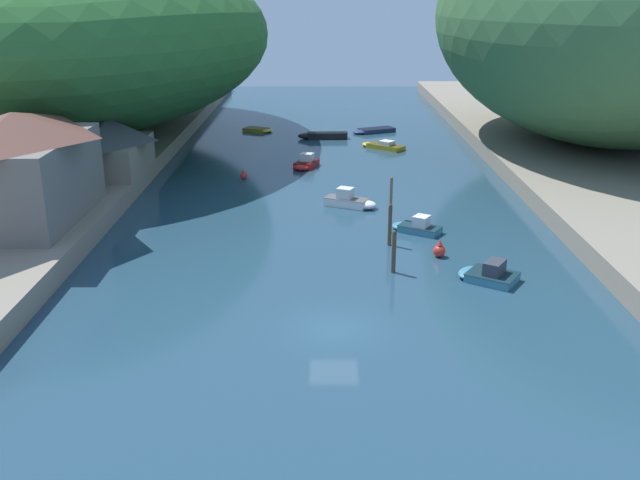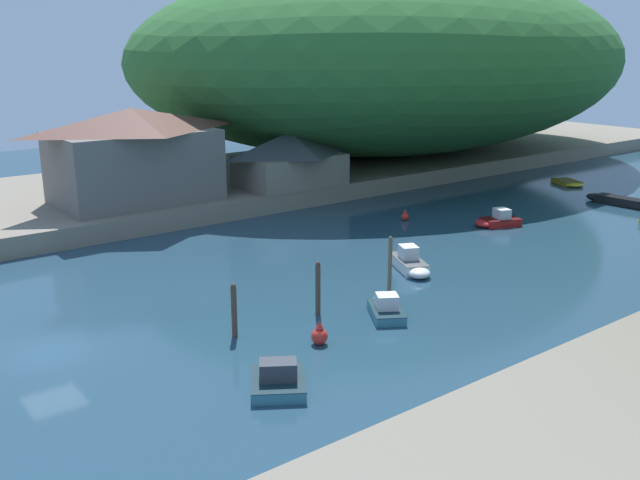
{
  "view_description": "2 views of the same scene",
  "coord_description": "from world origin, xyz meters",
  "px_view_note": "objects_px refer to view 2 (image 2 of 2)",
  "views": [
    {
      "loc": [
        -0.72,
        -32.48,
        16.24
      ],
      "look_at": [
        -0.54,
        11.5,
        0.71
      ],
      "focal_mm": 40.0,
      "sensor_mm": 36.0,
      "label": 1
    },
    {
      "loc": [
        31.18,
        -8.57,
        13.71
      ],
      "look_at": [
        -1.34,
        16.71,
        2.11
      ],
      "focal_mm": 40.0,
      "sensor_mm": 36.0,
      "label": 2
    }
  ],
  "objects_px": {
    "boat_cabin_cruiser": "(569,183)",
    "person_on_quay": "(208,188)",
    "boat_yellow_tender": "(278,377)",
    "channel_buoy_far": "(319,335)",
    "boat_white_cruiser": "(615,200)",
    "channel_buoy_near": "(405,216)",
    "boathouse_shed": "(290,158)",
    "person_by_boathouse": "(202,189)",
    "waterfront_building": "(134,154)",
    "boat_red_skiff": "(497,221)",
    "boat_small_dinghy": "(385,308)",
    "boat_far_right_bank": "(411,264)"
  },
  "relations": [
    {
      "from": "boat_cabin_cruiser",
      "to": "person_on_quay",
      "type": "distance_m",
      "value": 36.01
    },
    {
      "from": "boat_yellow_tender",
      "to": "channel_buoy_far",
      "type": "distance_m",
      "value": 4.47
    },
    {
      "from": "boat_white_cruiser",
      "to": "channel_buoy_near",
      "type": "height_order",
      "value": "channel_buoy_near"
    },
    {
      "from": "boathouse_shed",
      "to": "boat_yellow_tender",
      "type": "height_order",
      "value": "boathouse_shed"
    },
    {
      "from": "person_by_boathouse",
      "to": "boat_white_cruiser",
      "type": "bearing_deg",
      "value": -49.66
    },
    {
      "from": "boat_yellow_tender",
      "to": "boat_white_cruiser",
      "type": "height_order",
      "value": "boat_yellow_tender"
    },
    {
      "from": "boat_cabin_cruiser",
      "to": "person_on_quay",
      "type": "xyz_separation_m",
      "value": [
        -9.68,
        -34.61,
        2.27
      ]
    },
    {
      "from": "person_by_boathouse",
      "to": "boathouse_shed",
      "type": "bearing_deg",
      "value": -14.45
    },
    {
      "from": "waterfront_building",
      "to": "person_by_boathouse",
      "type": "height_order",
      "value": "waterfront_building"
    },
    {
      "from": "waterfront_building",
      "to": "boat_cabin_cruiser",
      "type": "xyz_separation_m",
      "value": [
        12.66,
        39.28,
        -5.03
      ]
    },
    {
      "from": "boathouse_shed",
      "to": "boat_yellow_tender",
      "type": "distance_m",
      "value": 34.59
    },
    {
      "from": "channel_buoy_near",
      "to": "channel_buoy_far",
      "type": "xyz_separation_m",
      "value": [
        14.55,
        -19.81,
        0.1
      ]
    },
    {
      "from": "boathouse_shed",
      "to": "boat_red_skiff",
      "type": "height_order",
      "value": "boathouse_shed"
    },
    {
      "from": "boat_small_dinghy",
      "to": "boat_cabin_cruiser",
      "type": "relative_size",
      "value": 0.97
    },
    {
      "from": "channel_buoy_far",
      "to": "boat_red_skiff",
      "type": "bearing_deg",
      "value": 110.56
    },
    {
      "from": "channel_buoy_near",
      "to": "person_on_quay",
      "type": "xyz_separation_m",
      "value": [
        -10.1,
        -11.82,
        2.11
      ]
    },
    {
      "from": "boathouse_shed",
      "to": "channel_buoy_far",
      "type": "relative_size",
      "value": 8.01
    },
    {
      "from": "boat_white_cruiser",
      "to": "person_by_boathouse",
      "type": "relative_size",
      "value": 3.39
    },
    {
      "from": "channel_buoy_near",
      "to": "person_by_boathouse",
      "type": "bearing_deg",
      "value": -128.62
    },
    {
      "from": "boat_yellow_tender",
      "to": "channel_buoy_far",
      "type": "height_order",
      "value": "boat_yellow_tender"
    },
    {
      "from": "boathouse_shed",
      "to": "boat_yellow_tender",
      "type": "relative_size",
      "value": 2.36
    },
    {
      "from": "boat_far_right_bank",
      "to": "person_on_quay",
      "type": "bearing_deg",
      "value": -56.02
    },
    {
      "from": "boathouse_shed",
      "to": "boat_white_cruiser",
      "type": "xyz_separation_m",
      "value": [
        17.97,
        21.62,
        -3.56
      ]
    },
    {
      "from": "boat_white_cruiser",
      "to": "person_by_boathouse",
      "type": "bearing_deg",
      "value": 148.43
    },
    {
      "from": "channel_buoy_far",
      "to": "boat_small_dinghy",
      "type": "bearing_deg",
      "value": 100.0
    },
    {
      "from": "boat_far_right_bank",
      "to": "channel_buoy_near",
      "type": "distance_m",
      "value": 12.76
    },
    {
      "from": "boathouse_shed",
      "to": "boat_small_dinghy",
      "type": "height_order",
      "value": "boathouse_shed"
    },
    {
      "from": "boat_yellow_tender",
      "to": "boat_white_cruiser",
      "type": "bearing_deg",
      "value": 46.04
    },
    {
      "from": "boat_white_cruiser",
      "to": "person_on_quay",
      "type": "relative_size",
      "value": 3.39
    },
    {
      "from": "boathouse_shed",
      "to": "boat_cabin_cruiser",
      "type": "xyz_separation_m",
      "value": [
        10.5,
        26.05,
        -3.72
      ]
    },
    {
      "from": "boat_white_cruiser",
      "to": "boat_yellow_tender",
      "type": "bearing_deg",
      "value": -169.7
    },
    {
      "from": "boat_far_right_bank",
      "to": "person_on_quay",
      "type": "relative_size",
      "value": 2.62
    },
    {
      "from": "boat_small_dinghy",
      "to": "person_by_boathouse",
      "type": "distance_m",
      "value": 23.79
    },
    {
      "from": "boat_far_right_bank",
      "to": "boat_red_skiff",
      "type": "relative_size",
      "value": 1.15
    },
    {
      "from": "boat_small_dinghy",
      "to": "boat_white_cruiser",
      "type": "distance_m",
      "value": 33.83
    },
    {
      "from": "boat_yellow_tender",
      "to": "boat_white_cruiser",
      "type": "xyz_separation_m",
      "value": [
        -9.71,
        42.04,
        -0.03
      ]
    },
    {
      "from": "boat_small_dinghy",
      "to": "boat_white_cruiser",
      "type": "xyz_separation_m",
      "value": [
        -6.62,
        33.18,
        -0.02
      ]
    },
    {
      "from": "boathouse_shed",
      "to": "boat_far_right_bank",
      "type": "distance_m",
      "value": 21.28
    },
    {
      "from": "boat_cabin_cruiser",
      "to": "boat_white_cruiser",
      "type": "bearing_deg",
      "value": 84.35
    },
    {
      "from": "boat_cabin_cruiser",
      "to": "channel_buoy_far",
      "type": "bearing_deg",
      "value": 44.39
    },
    {
      "from": "waterfront_building",
      "to": "channel_buoy_near",
      "type": "bearing_deg",
      "value": 51.57
    },
    {
      "from": "boat_red_skiff",
      "to": "channel_buoy_far",
      "type": "relative_size",
      "value": 3.27
    },
    {
      "from": "boat_far_right_bank",
      "to": "channel_buoy_far",
      "type": "xyz_separation_m",
      "value": [
        5.18,
        -11.14,
        0.0
      ]
    },
    {
      "from": "boat_far_right_bank",
      "to": "channel_buoy_near",
      "type": "bearing_deg",
      "value": -108.02
    },
    {
      "from": "waterfront_building",
      "to": "boat_far_right_bank",
      "type": "relative_size",
      "value": 2.89
    },
    {
      "from": "channel_buoy_far",
      "to": "person_by_boathouse",
      "type": "height_order",
      "value": "person_by_boathouse"
    },
    {
      "from": "boat_cabin_cruiser",
      "to": "boat_white_cruiser",
      "type": "relative_size",
      "value": 0.69
    },
    {
      "from": "boathouse_shed",
      "to": "channel_buoy_near",
      "type": "distance_m",
      "value": 11.94
    },
    {
      "from": "waterfront_building",
      "to": "channel_buoy_near",
      "type": "height_order",
      "value": "waterfront_building"
    },
    {
      "from": "boat_cabin_cruiser",
      "to": "person_on_quay",
      "type": "height_order",
      "value": "person_on_quay"
    }
  ]
}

